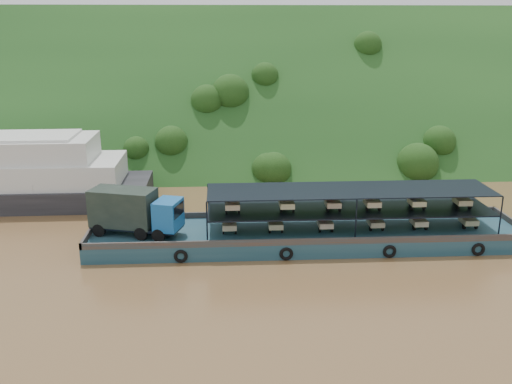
{
  "coord_description": "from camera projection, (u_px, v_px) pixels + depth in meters",
  "views": [
    {
      "loc": [
        -4.84,
        -44.82,
        17.4
      ],
      "look_at": [
        -2.0,
        3.0,
        3.2
      ],
      "focal_mm": 40.0,
      "sensor_mm": 36.0,
      "label": 1
    }
  ],
  "objects": [
    {
      "name": "ground",
      "position": [
        282.0,
        238.0,
        48.12
      ],
      "size": [
        160.0,
        160.0,
        0.0
      ],
      "primitive_type": "plane",
      "color": "brown",
      "rests_on": "ground"
    },
    {
      "name": "cargo_barge",
      "position": [
        287.0,
        230.0,
        46.56
      ],
      "size": [
        35.0,
        7.18,
        4.86
      ],
      "color": "#143847",
      "rests_on": "ground"
    },
    {
      "name": "hillside",
      "position": [
        256.0,
        148.0,
        82.57
      ],
      "size": [
        140.0,
        39.6,
        39.6
      ],
      "primitive_type": "cube",
      "rotation": [
        0.79,
        0.0,
        0.0
      ],
      "color": "#133312",
      "rests_on": "ground"
    }
  ]
}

